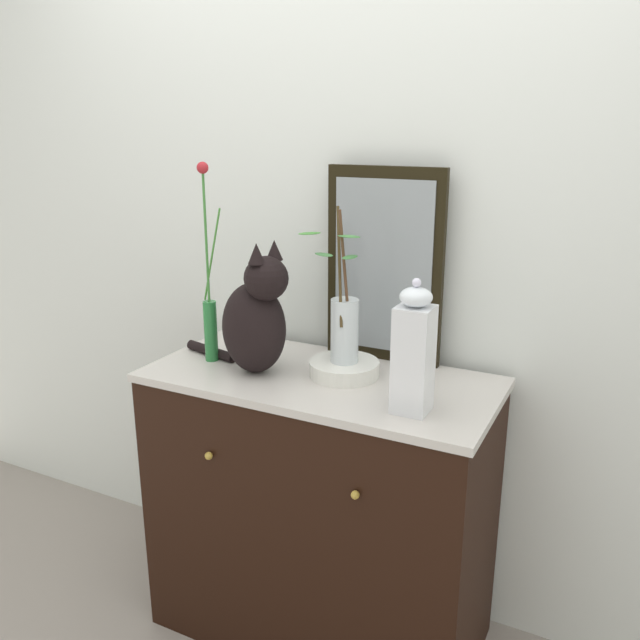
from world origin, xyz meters
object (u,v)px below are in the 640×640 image
cat_sitting (255,319)px  jar_lidded_porcelain (414,352)px  vase_slim_green (210,308)px  bowl_porcelain (344,368)px  sideboard (320,508)px  mirror_leaning (384,266)px  vase_glass_clear (344,325)px

cat_sitting → jar_lidded_porcelain: bearing=-6.4°
vase_slim_green → jar_lidded_porcelain: vase_slim_green is taller
bowl_porcelain → jar_lidded_porcelain: 0.34m
sideboard → vase_slim_green: bearing=-175.2°
mirror_leaning → cat_sitting: mirror_leaning is taller
cat_sitting → vase_glass_clear: size_ratio=0.94×
bowl_porcelain → vase_glass_clear: 0.14m
sideboard → vase_slim_green: (-0.38, -0.03, 0.64)m
sideboard → jar_lidded_porcelain: (0.34, -0.12, 0.63)m
mirror_leaning → vase_glass_clear: bearing=-103.0°
vase_slim_green → jar_lidded_porcelain: bearing=-6.7°
sideboard → vase_glass_clear: bearing=29.4°
mirror_leaning → cat_sitting: 0.44m
jar_lidded_porcelain → vase_glass_clear: bearing=150.7°
sideboard → cat_sitting: cat_sitting is taller
jar_lidded_porcelain → vase_slim_green: bearing=173.3°
sideboard → bowl_porcelain: bearing=30.4°
cat_sitting → vase_slim_green: bearing=172.4°
cat_sitting → jar_lidded_porcelain: cat_sitting is taller
cat_sitting → jar_lidded_porcelain: size_ratio=1.20×
sideboard → jar_lidded_porcelain: jar_lidded_porcelain is taller
sideboard → vase_glass_clear: vase_glass_clear is taller
cat_sitting → vase_slim_green: 0.19m
mirror_leaning → vase_slim_green: (-0.49, -0.27, -0.13)m
mirror_leaning → vase_slim_green: size_ratio=0.98×
mirror_leaning → vase_glass_clear: (-0.05, -0.20, -0.15)m
vase_glass_clear → cat_sitting: bearing=-160.0°
mirror_leaning → bowl_porcelain: bearing=-102.8°
jar_lidded_porcelain → mirror_leaning: bearing=122.8°
mirror_leaning → cat_sitting: size_ratio=1.41×
cat_sitting → vase_slim_green: size_ratio=0.69×
bowl_porcelain → jar_lidded_porcelain: size_ratio=0.59×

